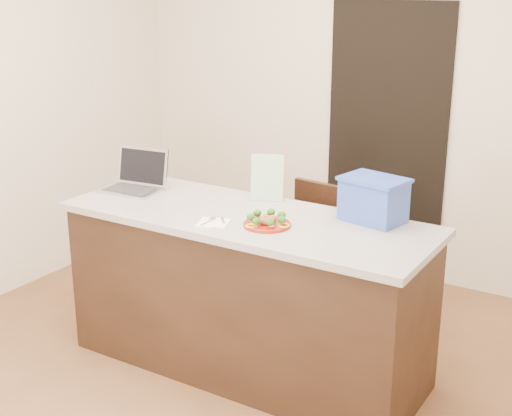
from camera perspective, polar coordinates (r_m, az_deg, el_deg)
The scene contains 16 objects.
ground at distance 4.05m, azimuth -2.66°, elevation -13.98°, with size 4.00×4.00×0.00m, color brown.
room_shell at distance 3.48m, azimuth -3.05°, elevation 9.31°, with size 4.00×4.00×4.00m.
doorway at distance 5.28m, azimuth 10.34°, elevation 5.16°, with size 0.90×0.02×2.00m, color black.
island at distance 4.01m, azimuth -0.73°, elevation -6.77°, with size 2.06×0.76×0.92m.
plate at distance 3.67m, azimuth 0.88°, elevation -1.31°, with size 0.25×0.25×0.02m.
meatballs at distance 3.67m, azimuth 0.94°, elevation -0.96°, with size 0.10×0.10×0.04m.
broccoli at distance 3.66m, azimuth 0.89°, elevation -0.73°, with size 0.21×0.21×0.04m.
pepper_rings at distance 3.67m, azimuth 0.89°, elevation -1.18°, with size 0.21×0.22×0.01m.
napkin at distance 3.72m, azimuth -3.42°, elevation -1.19°, with size 0.16×0.16×0.01m, color silver.
fork at distance 3.74m, azimuth -3.58°, elevation -1.01°, with size 0.03×0.16×0.00m.
knife at distance 3.69m, azimuth -3.18°, elevation -1.23°, with size 0.07×0.16×0.01m.
yogurt_bottle at distance 3.60m, azimuth 1.24°, elevation -1.46°, with size 0.03×0.03×0.06m.
laptop at distance 4.36m, azimuth -9.55°, elevation 2.32°, with size 0.37×0.31×0.24m.
leaflet at distance 4.06m, azimuth 0.90°, elevation 2.44°, with size 0.19×0.00×0.27m, color white.
blue_box at distance 3.77m, azimuth 9.39°, elevation 0.69°, with size 0.37×0.30×0.24m.
chair at distance 4.46m, azimuth 4.68°, elevation -3.29°, with size 0.46×0.47×0.93m.
Camera 1 is at (1.96, -2.83, 2.14)m, focal length 50.00 mm.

